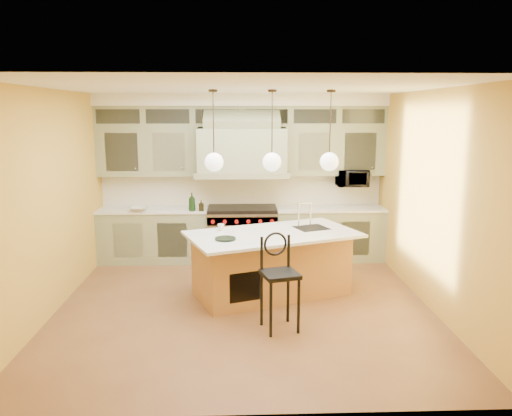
{
  "coord_description": "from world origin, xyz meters",
  "views": [
    {
      "loc": [
        -0.07,
        -6.43,
        2.61
      ],
      "look_at": [
        0.19,
        0.7,
        1.22
      ],
      "focal_mm": 35.0,
      "sensor_mm": 36.0,
      "label": 1
    }
  ],
  "objects_px": {
    "microwave": "(352,178)",
    "range": "(242,233)",
    "kitchen_island": "(272,262)",
    "counter_stool": "(279,276)"
  },
  "relations": [
    {
      "from": "range",
      "to": "kitchen_island",
      "type": "bearing_deg",
      "value": -76.53
    },
    {
      "from": "kitchen_island",
      "to": "counter_stool",
      "type": "height_order",
      "value": "kitchen_island"
    },
    {
      "from": "kitchen_island",
      "to": "counter_stool",
      "type": "xyz_separation_m",
      "value": [
        0.01,
        -1.18,
        0.2
      ]
    },
    {
      "from": "range",
      "to": "microwave",
      "type": "relative_size",
      "value": 2.21
    },
    {
      "from": "microwave",
      "to": "range",
      "type": "bearing_deg",
      "value": -176.88
    },
    {
      "from": "range",
      "to": "microwave",
      "type": "distance_m",
      "value": 2.18
    },
    {
      "from": "counter_stool",
      "to": "range",
      "type": "bearing_deg",
      "value": 82.9
    },
    {
      "from": "range",
      "to": "counter_stool",
      "type": "distance_m",
      "value": 2.91
    },
    {
      "from": "kitchen_island",
      "to": "counter_stool",
      "type": "relative_size",
      "value": 2.25
    },
    {
      "from": "range",
      "to": "microwave",
      "type": "xyz_separation_m",
      "value": [
        1.95,
        0.11,
        0.96
      ]
    }
  ]
}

